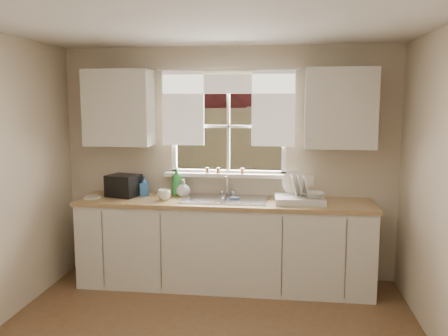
# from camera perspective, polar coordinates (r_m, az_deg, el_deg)

# --- Properties ---
(room_walls) EXTENTS (3.62, 4.02, 2.50)m
(room_walls) POSITION_cam_1_polar(r_m,az_deg,el_deg) (3.13, -4.04, -4.64)
(room_walls) COLOR beige
(room_walls) RESTS_ON ground
(ceiling) EXTENTS (3.60, 4.00, 0.02)m
(ceiling) POSITION_cam_1_polar(r_m,az_deg,el_deg) (3.17, -4.03, 18.50)
(ceiling) COLOR silver
(ceiling) RESTS_ON room_walls
(window) EXTENTS (1.38, 0.16, 1.06)m
(window) POSITION_cam_1_polar(r_m,az_deg,el_deg) (5.11, 0.50, 3.17)
(window) COLOR white
(window) RESTS_ON room_walls
(curtains) EXTENTS (1.50, 0.03, 0.81)m
(curtains) POSITION_cam_1_polar(r_m,az_deg,el_deg) (5.04, 0.44, 8.19)
(curtains) COLOR white
(curtains) RESTS_ON room_walls
(base_cabinets) EXTENTS (3.00, 0.62, 0.87)m
(base_cabinets) POSITION_cam_1_polar(r_m,az_deg,el_deg) (5.01, 0.04, -9.23)
(base_cabinets) COLOR silver
(base_cabinets) RESTS_ON ground
(countertop) EXTENTS (3.04, 0.65, 0.04)m
(countertop) POSITION_cam_1_polar(r_m,az_deg,el_deg) (4.89, 0.05, -4.13)
(countertop) COLOR #A78453
(countertop) RESTS_ON base_cabinets
(upper_cabinet_left) EXTENTS (0.70, 0.33, 0.80)m
(upper_cabinet_left) POSITION_cam_1_polar(r_m,az_deg,el_deg) (5.19, -12.54, 7.07)
(upper_cabinet_left) COLOR silver
(upper_cabinet_left) RESTS_ON room_walls
(upper_cabinet_right) EXTENTS (0.70, 0.33, 0.80)m
(upper_cabinet_right) POSITION_cam_1_polar(r_m,az_deg,el_deg) (4.91, 13.79, 6.99)
(upper_cabinet_right) COLOR silver
(upper_cabinet_right) RESTS_ON room_walls
(wall_outlet) EXTENTS (0.08, 0.01, 0.12)m
(wall_outlet) POSITION_cam_1_polar(r_m,az_deg,el_deg) (5.12, 10.30, -1.54)
(wall_outlet) COLOR beige
(wall_outlet) RESTS_ON room_walls
(sill_jars) EXTENTS (0.42, 0.04, 0.06)m
(sill_jars) POSITION_cam_1_polar(r_m,az_deg,el_deg) (5.10, -0.18, -0.31)
(sill_jars) COLOR brown
(sill_jars) RESTS_ON window
(backyard) EXTENTS (20.00, 10.00, 6.13)m
(backyard) POSITION_cam_1_polar(r_m,az_deg,el_deg) (11.58, 7.42, 15.67)
(backyard) COLOR #335421
(backyard) RESTS_ON ground
(sink) EXTENTS (0.88, 0.52, 0.40)m
(sink) POSITION_cam_1_polar(r_m,az_deg,el_deg) (4.93, 0.09, -4.64)
(sink) COLOR #B7B7BC
(sink) RESTS_ON countertop
(dish_rack) EXTENTS (0.51, 0.40, 0.31)m
(dish_rack) POSITION_cam_1_polar(r_m,az_deg,el_deg) (4.83, 9.04, -3.40)
(dish_rack) COLOR silver
(dish_rack) RESTS_ON countertop
(bowl) EXTENTS (0.24, 0.24, 0.05)m
(bowl) POSITION_cam_1_polar(r_m,az_deg,el_deg) (4.77, 10.71, -3.21)
(bowl) COLOR silver
(bowl) RESTS_ON dish_rack
(soap_bottle_a) EXTENTS (0.12, 0.12, 0.30)m
(soap_bottle_a) POSITION_cam_1_polar(r_m,az_deg,el_deg) (5.15, -5.70, -1.60)
(soap_bottle_a) COLOR green
(soap_bottle_a) RESTS_ON countertop
(soap_bottle_b) EXTENTS (0.12, 0.12, 0.21)m
(soap_bottle_b) POSITION_cam_1_polar(r_m,az_deg,el_deg) (5.18, -9.58, -2.13)
(soap_bottle_b) COLOR #3372C2
(soap_bottle_b) RESTS_ON countertop
(soap_bottle_c) EXTENTS (0.17, 0.17, 0.19)m
(soap_bottle_c) POSITION_cam_1_polar(r_m,az_deg,el_deg) (5.07, -4.93, -2.40)
(soap_bottle_c) COLOR beige
(soap_bottle_c) RESTS_ON countertop
(saucer) EXTENTS (0.19, 0.19, 0.01)m
(saucer) POSITION_cam_1_polar(r_m,az_deg,el_deg) (5.19, -15.59, -3.42)
(saucer) COLOR silver
(saucer) RESTS_ON countertop
(cup) EXTENTS (0.15, 0.15, 0.11)m
(cup) POSITION_cam_1_polar(r_m,az_deg,el_deg) (4.93, -7.22, -3.23)
(cup) COLOR white
(cup) RESTS_ON countertop
(black_appliance) EXTENTS (0.38, 0.35, 0.23)m
(black_appliance) POSITION_cam_1_polar(r_m,az_deg,el_deg) (5.19, -11.97, -2.07)
(black_appliance) COLOR black
(black_appliance) RESTS_ON countertop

